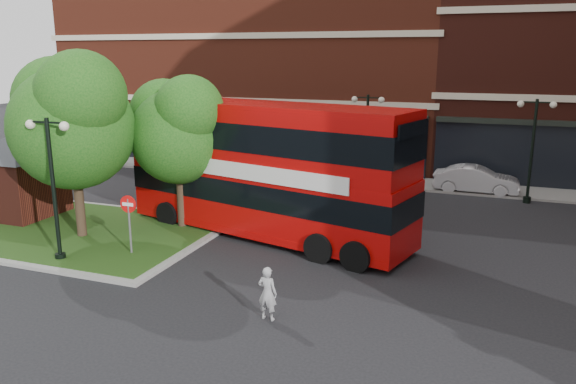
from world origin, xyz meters
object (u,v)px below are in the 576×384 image
at_px(car_silver, 272,166).
at_px(bus, 264,161).
at_px(woman, 267,293).
at_px(car_white, 476,180).

bearing_deg(car_silver, bus, -167.10).
height_order(bus, woman, bus).
distance_m(bus, woman, 7.71).
distance_m(bus, car_silver, 10.91).
height_order(bus, car_silver, bus).
xyz_separation_m(bus, car_silver, (-3.75, 9.98, -2.30)).
relative_size(bus, woman, 8.13).
height_order(woman, car_white, woman).
bearing_deg(woman, car_silver, -63.28).
height_order(woman, car_silver, woman).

